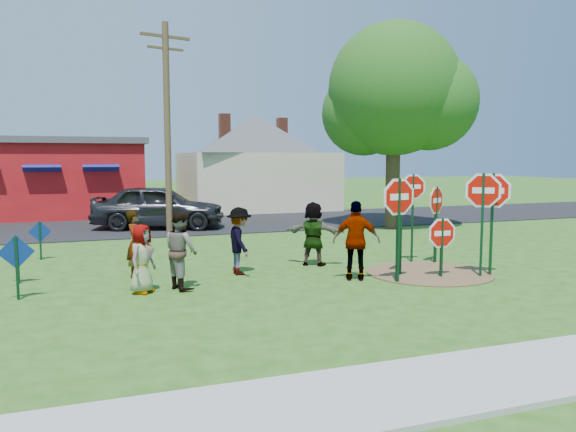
% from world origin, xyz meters
% --- Properties ---
extents(ground, '(120.00, 120.00, 0.00)m').
position_xyz_m(ground, '(0.00, 0.00, 0.00)').
color(ground, '#2B4F16').
rests_on(ground, ground).
extents(sidewalk, '(22.00, 1.80, 0.08)m').
position_xyz_m(sidewalk, '(0.00, -7.20, 0.04)').
color(sidewalk, '#9E9E99').
rests_on(sidewalk, ground).
extents(road, '(120.00, 7.50, 0.04)m').
position_xyz_m(road, '(0.00, 11.50, 0.02)').
color(road, black).
rests_on(road, ground).
extents(dirt_patch, '(3.20, 3.20, 0.03)m').
position_xyz_m(dirt_patch, '(4.50, -1.00, 0.01)').
color(dirt_patch, brown).
rests_on(dirt_patch, ground).
extents(red_building, '(9.40, 7.69, 3.90)m').
position_xyz_m(red_building, '(-5.50, 17.99, 1.97)').
color(red_building, '#A71017').
rests_on(red_building, ground).
extents(cream_house, '(9.40, 9.40, 6.50)m').
position_xyz_m(cream_house, '(5.50, 18.00, 2.92)').
color(cream_house, beige).
rests_on(cream_house, ground).
extents(stop_sign_a, '(1.19, 0.15, 2.64)m').
position_xyz_m(stop_sign_a, '(3.16, -1.68, 1.81)').
color(stop_sign_a, '#0E351B').
rests_on(stop_sign_a, ground).
extents(stop_sign_b, '(0.91, 0.28, 2.62)m').
position_xyz_m(stop_sign_b, '(4.87, 0.40, 1.90)').
color(stop_sign_b, '#0E351B').
rests_on(stop_sign_b, ground).
extents(stop_sign_c, '(0.95, 0.71, 2.73)m').
position_xyz_m(stop_sign_c, '(5.45, -1.81, 1.90)').
color(stop_sign_c, '#0E351B').
rests_on(stop_sign_c, ground).
extents(stop_sign_d, '(0.94, 0.54, 2.30)m').
position_xyz_m(stop_sign_d, '(5.44, 0.11, 1.62)').
color(stop_sign_d, '#0E351B').
rests_on(stop_sign_d, ground).
extents(stop_sign_e, '(1.01, 0.07, 1.61)m').
position_xyz_m(stop_sign_e, '(4.48, -1.54, 1.02)').
color(stop_sign_e, '#0E351B').
rests_on(stop_sign_e, ground).
extents(stop_sign_f, '(1.04, 0.61, 2.73)m').
position_xyz_m(stop_sign_f, '(5.77, -1.77, 1.94)').
color(stop_sign_f, '#0E351B').
rests_on(stop_sign_f, ground).
extents(stop_sign_g, '(0.87, 0.59, 2.53)m').
position_xyz_m(stop_sign_g, '(3.70, -0.90, 1.77)').
color(stop_sign_g, '#0E351B').
rests_on(stop_sign_g, ground).
extents(blue_diamond_b, '(0.71, 0.12, 1.36)m').
position_xyz_m(blue_diamond_b, '(-5.10, -0.38, 0.84)').
color(blue_diamond_b, '#0E351B').
rests_on(blue_diamond_b, ground).
extents(blue_diamond_c, '(0.65, 0.12, 1.14)m').
position_xyz_m(blue_diamond_c, '(-5.26, 1.28, 0.69)').
color(blue_diamond_c, '#0E351B').
rests_on(blue_diamond_c, ground).
extents(blue_diamond_d, '(0.63, 0.06, 1.14)m').
position_xyz_m(blue_diamond_d, '(-4.99, 4.43, 0.70)').
color(blue_diamond_d, '#0E351B').
rests_on(blue_diamond_d, ground).
extents(person_a, '(0.84, 0.88, 1.52)m').
position_xyz_m(person_a, '(-2.60, -0.67, 0.76)').
color(person_a, '#3C5397').
rests_on(person_a, ground).
extents(person_b, '(0.55, 0.70, 1.67)m').
position_xyz_m(person_b, '(-2.60, 1.10, 0.83)').
color(person_b, '#227574').
rests_on(person_b, ground).
extents(person_c, '(0.90, 1.02, 1.76)m').
position_xyz_m(person_c, '(-1.73, -0.56, 0.88)').
color(person_c, brown).
rests_on(person_c, ground).
extents(person_d, '(0.64, 1.11, 1.71)m').
position_xyz_m(person_d, '(-0.09, 0.53, 0.85)').
color(person_d, '#343539').
rests_on(person_d, ground).
extents(person_e, '(1.22, 0.91, 1.92)m').
position_xyz_m(person_e, '(2.38, -1.09, 0.96)').
color(person_e, '#4C325B').
rests_on(person_e, ground).
extents(person_f, '(1.62, 1.39, 1.76)m').
position_xyz_m(person_f, '(2.12, 0.98, 0.88)').
color(person_f, '#205031').
rests_on(person_f, ground).
extents(suv, '(5.71, 3.61, 1.81)m').
position_xyz_m(suv, '(-0.90, 10.34, 0.95)').
color(suv, '#2A2A2E').
rests_on(suv, road).
extents(utility_pole, '(1.94, 0.60, 8.09)m').
position_xyz_m(utility_pole, '(-0.63, 9.23, 4.26)').
color(utility_pole, '#4C3823').
rests_on(utility_pole, ground).
extents(leafy_tree, '(5.93, 5.41, 8.43)m').
position_xyz_m(leafy_tree, '(8.41, 7.31, 5.42)').
color(leafy_tree, '#382819').
rests_on(leafy_tree, ground).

